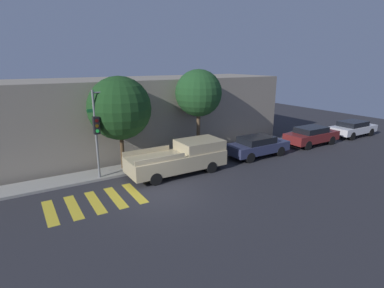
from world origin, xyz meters
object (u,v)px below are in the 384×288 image
(tree_near_corner, at_px, (120,108))
(tree_midblock, at_px, (199,93))
(sedan_far_end, at_px, (353,128))
(pickup_truck, at_px, (181,157))
(sedan_near_corner, at_px, (257,146))
(traffic_light_pole, at_px, (104,119))
(sedan_middle, at_px, (311,135))

(tree_near_corner, distance_m, tree_midblock, 5.28)
(sedan_far_end, bearing_deg, pickup_truck, 180.00)
(pickup_truck, height_order, sedan_near_corner, pickup_truck)
(traffic_light_pole, bearing_deg, tree_near_corner, 37.14)
(sedan_near_corner, bearing_deg, tree_near_corner, 166.24)
(sedan_near_corner, height_order, tree_near_corner, tree_near_corner)
(sedan_near_corner, relative_size, tree_near_corner, 0.80)
(tree_near_corner, bearing_deg, sedan_far_end, -6.13)
(sedan_near_corner, height_order, sedan_far_end, sedan_near_corner)
(sedan_near_corner, bearing_deg, pickup_truck, 180.00)
(pickup_truck, bearing_deg, tree_midblock, 40.18)
(traffic_light_pole, distance_m, tree_near_corner, 1.45)
(sedan_near_corner, bearing_deg, traffic_light_pole, 172.59)
(pickup_truck, distance_m, sedan_near_corner, 5.88)
(traffic_light_pole, bearing_deg, sedan_middle, -4.72)
(tree_near_corner, bearing_deg, sedan_middle, -8.45)
(pickup_truck, xyz_separation_m, tree_near_corner, (-2.75, 2.11, 2.77))
(sedan_near_corner, relative_size, sedan_middle, 0.98)
(pickup_truck, bearing_deg, tree_near_corner, 142.47)
(tree_near_corner, bearing_deg, tree_midblock, 0.00)
(sedan_middle, bearing_deg, pickup_truck, 180.00)
(sedan_middle, xyz_separation_m, tree_midblock, (-8.97, 2.11, 3.48))
(tree_near_corner, xyz_separation_m, tree_midblock, (5.25, 0.00, 0.56))
(pickup_truck, height_order, tree_midblock, tree_midblock)
(sedan_near_corner, distance_m, sedan_far_end, 11.04)
(pickup_truck, height_order, tree_near_corner, tree_near_corner)
(sedan_near_corner, xyz_separation_m, tree_near_corner, (-8.63, 2.11, 2.94))
(traffic_light_pole, relative_size, tree_near_corner, 0.88)
(traffic_light_pole, distance_m, sedan_far_end, 20.99)
(sedan_near_corner, height_order, sedan_middle, sedan_middle)
(traffic_light_pole, height_order, sedan_near_corner, traffic_light_pole)
(traffic_light_pole, distance_m, pickup_truck, 4.72)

